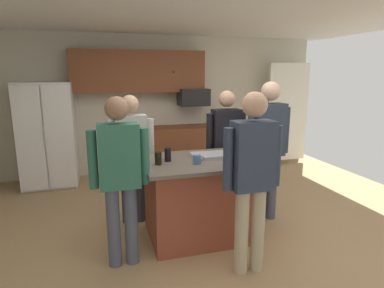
% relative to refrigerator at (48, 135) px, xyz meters
% --- Properties ---
extents(floor, '(7.04, 7.04, 0.00)m').
position_rel_refrigerator_xyz_m(floor, '(2.00, -2.38, -0.88)').
color(floor, tan).
rests_on(floor, ground).
extents(ceiling, '(7.04, 7.04, 0.00)m').
position_rel_refrigerator_xyz_m(ceiling, '(2.00, -2.38, 1.72)').
color(ceiling, white).
extents(back_wall, '(6.40, 0.10, 2.60)m').
position_rel_refrigerator_xyz_m(back_wall, '(2.00, 0.42, 0.42)').
color(back_wall, beige).
rests_on(back_wall, ground).
extents(french_door_window_panel, '(0.90, 0.06, 2.00)m').
position_rel_refrigerator_xyz_m(french_door_window_panel, '(4.60, 0.02, 0.22)').
color(french_door_window_panel, white).
rests_on(french_door_window_panel, ground).
extents(cabinet_run_upper, '(2.40, 0.38, 0.75)m').
position_rel_refrigerator_xyz_m(cabinet_run_upper, '(1.60, 0.22, 1.05)').
color(cabinet_run_upper, brown).
extents(cabinet_run_lower, '(1.80, 0.63, 0.90)m').
position_rel_refrigerator_xyz_m(cabinet_run_lower, '(2.60, 0.10, -0.43)').
color(cabinet_run_lower, brown).
rests_on(cabinet_run_lower, ground).
extents(refrigerator, '(0.87, 0.76, 1.75)m').
position_rel_refrigerator_xyz_m(refrigerator, '(0.00, 0.00, 0.00)').
color(refrigerator, white).
rests_on(refrigerator, ground).
extents(microwave_over_range, '(0.56, 0.40, 0.32)m').
position_rel_refrigerator_xyz_m(microwave_over_range, '(2.60, 0.12, 0.57)').
color(microwave_over_range, black).
extents(kitchen_island, '(1.29, 0.97, 0.93)m').
position_rel_refrigerator_xyz_m(kitchen_island, '(1.91, -2.45, -0.40)').
color(kitchen_island, brown).
rests_on(kitchen_island, ground).
extents(person_elder_center, '(0.57, 0.22, 1.68)m').
position_rel_refrigerator_xyz_m(person_elder_center, '(1.00, -2.80, 0.10)').
color(person_elder_center, '#4C5166').
rests_on(person_elder_center, ground).
extents(person_guest_by_door, '(0.57, 0.24, 1.79)m').
position_rel_refrigerator_xyz_m(person_guest_by_door, '(2.88, -2.26, 0.17)').
color(person_guest_by_door, '#4C5166').
rests_on(person_guest_by_door, ground).
extents(person_guest_right, '(0.57, 0.23, 1.73)m').
position_rel_refrigerator_xyz_m(person_guest_right, '(2.15, -3.26, 0.13)').
color(person_guest_right, tan).
rests_on(person_guest_right, ground).
extents(person_host_foreground, '(0.57, 0.22, 1.66)m').
position_rel_refrigerator_xyz_m(person_host_foreground, '(2.50, -1.78, 0.08)').
color(person_host_foreground, '#383842').
rests_on(person_host_foreground, ground).
extents(person_guest_left, '(0.57, 0.22, 1.64)m').
position_rel_refrigerator_xyz_m(person_guest_left, '(1.21, -1.86, 0.06)').
color(person_guest_left, '#383842').
rests_on(person_guest_left, ground).
extents(glass_dark_ale, '(0.07, 0.07, 0.15)m').
position_rel_refrigerator_xyz_m(glass_dark_ale, '(1.55, -2.41, 0.13)').
color(glass_dark_ale, black).
rests_on(glass_dark_ale, kitchen_island).
extents(glass_pilsner, '(0.07, 0.07, 0.13)m').
position_rel_refrigerator_xyz_m(glass_pilsner, '(1.42, -2.52, 0.12)').
color(glass_pilsner, black).
rests_on(glass_pilsner, kitchen_island).
extents(mug_ceramic_white, '(0.13, 0.08, 0.10)m').
position_rel_refrigerator_xyz_m(mug_ceramic_white, '(1.83, -2.60, 0.10)').
color(mug_ceramic_white, '#4C6B99').
rests_on(mug_ceramic_white, kitchen_island).
extents(glass_short_whisky, '(0.07, 0.07, 0.15)m').
position_rel_refrigerator_xyz_m(glass_short_whisky, '(2.36, -2.40, 0.13)').
color(glass_short_whisky, black).
rests_on(glass_short_whisky, kitchen_island).
extents(serving_tray, '(0.44, 0.30, 0.04)m').
position_rel_refrigerator_xyz_m(serving_tray, '(2.06, -2.38, 0.08)').
color(serving_tray, '#B7B7BC').
rests_on(serving_tray, kitchen_island).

